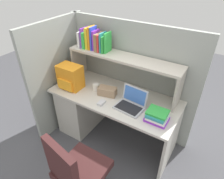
% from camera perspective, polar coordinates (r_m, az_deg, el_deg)
% --- Properties ---
extents(ground_plane, '(8.00, 8.00, 0.00)m').
position_cam_1_polar(ground_plane, '(2.91, 0.54, -13.59)').
color(ground_plane, '#4C4C51').
extents(desk, '(1.60, 0.70, 0.73)m').
position_cam_1_polar(desk, '(2.80, -6.24, -4.78)').
color(desk, beige).
rests_on(desk, ground_plane).
extents(cubicle_partition_rear, '(1.84, 0.05, 1.55)m').
position_cam_1_polar(cubicle_partition_rear, '(2.68, 4.88, 2.99)').
color(cubicle_partition_rear, '#939991').
rests_on(cubicle_partition_rear, ground_plane).
extents(cubicle_partition_left, '(0.05, 1.06, 1.55)m').
position_cam_1_polar(cubicle_partition_left, '(2.84, -14.75, 3.78)').
color(cubicle_partition_left, '#939991').
rests_on(cubicle_partition_left, ground_plane).
extents(overhead_hutch, '(1.44, 0.28, 0.45)m').
position_cam_1_polar(overhead_hutch, '(2.39, 3.19, 7.46)').
color(overhead_hutch, '#B3A99C').
rests_on(overhead_hutch, desk).
extents(reference_books_on_shelf, '(0.41, 0.18, 0.28)m').
position_cam_1_polar(reference_books_on_shelf, '(2.52, -5.31, 14.09)').
color(reference_books_on_shelf, white).
rests_on(reference_books_on_shelf, overhead_hutch).
extents(laptop, '(0.33, 0.28, 0.22)m').
position_cam_1_polar(laptop, '(2.23, 5.55, -3.95)').
color(laptop, '#B7BABF').
rests_on(laptop, desk).
extents(backpack, '(0.30, 0.23, 0.31)m').
position_cam_1_polar(backpack, '(2.57, -12.01, 3.54)').
color(backpack, orange).
rests_on(backpack, desk).
extents(computer_mouse, '(0.06, 0.10, 0.03)m').
position_cam_1_polar(computer_mouse, '(2.29, -3.11, -3.86)').
color(computer_mouse, silver).
rests_on(computer_mouse, desk).
extents(paper_cup, '(0.08, 0.08, 0.09)m').
position_cam_1_polar(paper_cup, '(2.51, -4.71, 0.68)').
color(paper_cup, white).
rests_on(paper_cup, desk).
extents(tissue_box, '(0.24, 0.17, 0.10)m').
position_cam_1_polar(tissue_box, '(2.42, -1.36, -0.51)').
color(tissue_box, '#9E7F60').
rests_on(tissue_box, desk).
extents(desk_book_stack, '(0.23, 0.19, 0.11)m').
position_cam_1_polar(desk_book_stack, '(2.10, 12.92, -7.56)').
color(desk_book_stack, purple).
rests_on(desk_book_stack, desk).
extents(office_chair, '(0.52, 0.52, 0.93)m').
position_cam_1_polar(office_chair, '(2.09, -9.61, -23.54)').
color(office_chair, black).
rests_on(office_chair, ground_plane).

